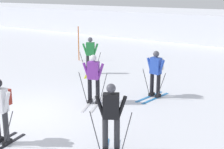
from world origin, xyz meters
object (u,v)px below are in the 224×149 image
Objects in this scene: skier_green at (90,54)px; trail_marker_pole at (79,43)px; skier_white at (1,108)px; skier_blue at (156,71)px; skier_purple at (94,76)px; skier_black at (111,116)px.

trail_marker_pole is at bearing 140.74° from skier_green.
skier_white is at bearing -60.27° from trail_marker_pole.
skier_white is at bearing -68.90° from skier_green.
skier_blue is 0.90× the size of trail_marker_pole.
skier_green and skier_blue have the same top height.
skier_purple is 0.90× the size of trail_marker_pole.
skier_green is at bearing 132.14° from skier_black.
skier_blue is at bearing 52.43° from skier_purple.
skier_green is at bearing 130.10° from skier_purple.
skier_blue is (-1.08, 4.37, 0.04)m from skier_black.
skier_black is at bearing -45.46° from skier_purple.
skier_purple is 3.74m from skier_white.
skier_green is 7.73m from skier_black.
skier_white is 1.00× the size of skier_black.
skier_blue is at bearing -18.30° from skier_green.
skier_purple is 1.00× the size of skier_blue.
trail_marker_pole is at bearing 134.61° from skier_black.
skier_black is at bearing 25.56° from skier_white.
skier_purple is 1.00× the size of skier_white.
skier_white is 10.24m from trail_marker_pole.
trail_marker_pole is at bearing 134.64° from skier_purple.
skier_white and skier_black have the same top height.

